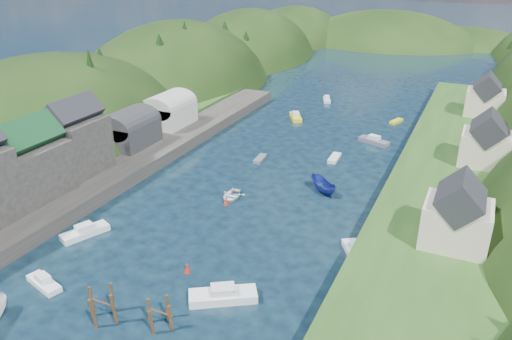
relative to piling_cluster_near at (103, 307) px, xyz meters
The scene contains 14 objects.
ground 52.16m from the piling_cluster_near, 87.72° to the left, with size 600.00×600.00×0.00m, color black.
hillside_left 88.75m from the piling_cluster_near, 119.11° to the left, with size 44.00×245.56×52.00m.
far_hills 176.56m from the piling_cluster_near, 88.93° to the left, with size 103.00×68.00×44.00m.
hill_trees 67.51m from the piling_cluster_near, 87.77° to the left, with size 89.80×147.00×12.24m.
quay_left 31.14m from the piling_cluster_near, 134.77° to the left, with size 12.00×110.00×2.00m, color #2D2B28.
terrace_left_grass 36.41m from the piling_cluster_near, 142.62° to the left, with size 12.00×110.00×2.50m, color #234719.
boat_sheds 47.72m from the piling_cluster_near, 120.21° to the left, with size 7.00×21.00×7.50m.
terrace_right 50.06m from the piling_cluster_near, 57.26° to the left, with size 16.00×120.00×2.40m, color #234719.
right_bank_cottages 58.89m from the piling_cluster_near, 59.20° to the left, with size 9.00×59.24×8.41m.
piling_cluster_near is the anchor object (origin of this frame).
piling_cluster_far 5.62m from the piling_cluster_near, 15.32° to the left, with size 2.93×2.76×3.25m.
channel_buoy_near 10.33m from the piling_cluster_near, 72.28° to the left, with size 0.70×0.70×1.10m.
channel_buoy_far 25.80m from the piling_cluster_near, 91.19° to the left, with size 0.70×0.70×1.10m.
moored_boats 21.98m from the piling_cluster_near, 84.46° to the left, with size 35.85×92.69×2.24m.
Camera 1 is at (27.13, -30.53, 32.42)m, focal length 35.00 mm.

